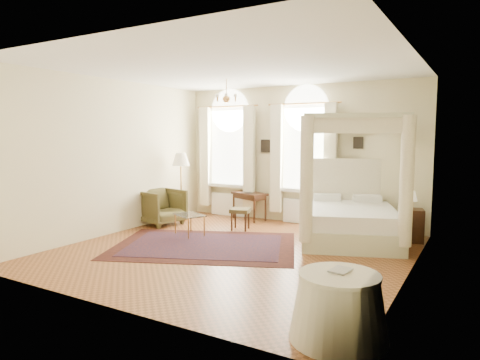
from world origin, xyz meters
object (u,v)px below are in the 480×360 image
Objects in this scene: stool at (240,212)px; armchair at (162,207)px; floor_lamp at (181,163)px; canopy_bed at (350,213)px; writing_desk at (249,196)px; side_table at (339,307)px; coffee_table at (190,217)px; nightstand at (411,225)px.

armchair is (-1.91, -0.43, 0.02)m from stool.
armchair is 1.20m from floor_lamp.
canopy_bed is at bearing -0.20° from floor_lamp.
writing_desk is at bearing 161.55° from canopy_bed.
canopy_bed is 4.32m from floor_lamp.
coffee_table is at bearing 144.36° from side_table.
nightstand is at bearing -4.91° from writing_desk.
nightstand is 1.28× the size of stool.
floor_lamp reaches higher than coffee_table.
writing_desk reaches higher than stool.
nightstand is 4.51m from coffee_table.
writing_desk is at bearing 175.09° from nightstand.
floor_lamp reaches higher than writing_desk.
canopy_bed reaches higher than side_table.
canopy_bed reaches higher than armchair.
stool is at bearing -167.44° from nightstand.
armchair is at bearing -167.32° from stool.
armchair is 0.55× the size of floor_lamp.
armchair is at bearing -99.85° from floor_lamp.
stool is 0.56× the size of armchair.
floor_lamp is (-1.16, 1.21, 1.03)m from coffee_table.
nightstand is 3.89m from writing_desk.
writing_desk is 1.19m from stool.
floor_lamp is at bearing 179.80° from canopy_bed.
canopy_bed is at bearing -150.43° from nightstand.
armchair is at bearing 155.01° from coffee_table.
floor_lamp is 1.64× the size of side_table.
canopy_bed is 1.65× the size of floor_lamp.
nightstand is (1.06, 0.60, -0.24)m from canopy_bed.
side_table is at bearing -75.67° from canopy_bed.
coffee_table is (-0.27, -2.13, -0.18)m from writing_desk.
armchair is (-5.40, -1.21, 0.09)m from nightstand.
coffee_table is (-3.08, -1.19, -0.16)m from canopy_bed.
writing_desk is (-3.86, 0.33, 0.26)m from nightstand.
nightstand is at bearing 90.00° from side_table.
side_table reaches higher than coffee_table.
armchair is 6.47m from side_table.
stool is at bearing -65.17° from armchair.
writing_desk is (-2.80, 0.93, 0.02)m from canopy_bed.
coffee_table is (1.26, -0.59, -0.01)m from armchair.
stool is (-3.49, -0.78, 0.07)m from nightstand.
canopy_bed reaches higher than writing_desk.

